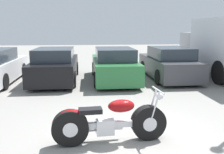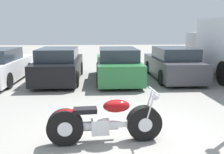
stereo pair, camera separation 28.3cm
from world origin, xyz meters
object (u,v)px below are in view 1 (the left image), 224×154
(motorcycle, at_px, (109,122))
(parked_car_dark_grey, at_px, (168,64))
(parked_car_black, at_px, (55,66))
(parked_car_green, at_px, (114,65))

(motorcycle, relative_size, parked_car_dark_grey, 0.52)
(motorcycle, height_order, parked_car_black, parked_car_black)
(parked_car_black, bearing_deg, parked_car_green, -3.63)
(parked_car_black, relative_size, parked_car_green, 1.00)
(parked_car_dark_grey, bearing_deg, motorcycle, -117.47)
(parked_car_dark_grey, bearing_deg, parked_car_black, -178.91)
(motorcycle, xyz_separation_m, parked_car_green, (0.74, 5.95, 0.23))
(motorcycle, distance_m, parked_car_green, 6.00)
(parked_car_dark_grey, bearing_deg, parked_car_green, -174.20)
(parked_car_black, height_order, parked_car_dark_grey, same)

